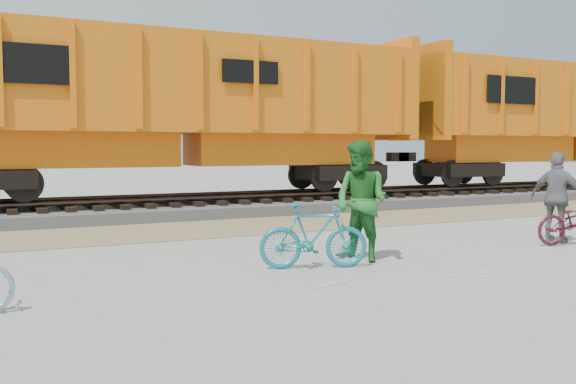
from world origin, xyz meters
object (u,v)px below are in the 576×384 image
object	(u,v)px
bicycle_teal	(314,236)
person_man	(361,201)
hopper_car_center	(181,106)
person_woman	(557,197)
hopper_car_right	(561,117)

from	to	relation	value
bicycle_teal	person_man	bearing A→B (deg)	-58.97
bicycle_teal	person_man	size ratio (longest dim) A/B	0.85
hopper_car_center	person_woman	distance (m)	10.02
hopper_car_right	person_woman	world-z (taller)	hopper_car_right
hopper_car_center	person_woman	bearing A→B (deg)	-60.03
person_woman	person_man	bearing A→B (deg)	68.40
person_man	hopper_car_right	bearing A→B (deg)	100.30
hopper_car_center	person_man	size ratio (longest dim) A/B	7.11
hopper_car_center	bicycle_teal	bearing A→B (deg)	-94.40
person_man	hopper_car_center	bearing A→B (deg)	162.43
hopper_car_right	person_woman	size ratio (longest dim) A/B	7.93
bicycle_teal	person_woman	world-z (taller)	person_woman
bicycle_teal	person_woman	bearing A→B (deg)	-68.05
person_man	person_woman	xyz separation A→B (m)	(4.56, 0.02, -0.10)
bicycle_teal	person_woman	size ratio (longest dim) A/B	0.94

